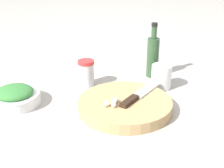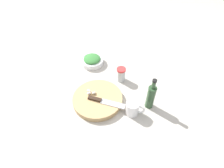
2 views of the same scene
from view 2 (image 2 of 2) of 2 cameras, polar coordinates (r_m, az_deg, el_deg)
ground_plane at (r=1.11m, az=-0.85°, el=-0.72°), size 5.00×5.00×0.00m
cutting_board at (r=1.03m, az=-4.72°, el=-4.95°), size 0.29×0.29×0.03m
chef_knife at (r=0.99m, az=-2.66°, el=-5.69°), size 0.18×0.16×0.01m
garlic_cloves at (r=1.03m, az=-6.84°, el=-2.81°), size 0.06×0.05×0.02m
herb_bowl at (r=1.27m, az=-6.50°, el=7.66°), size 0.16×0.16×0.06m
spice_jar at (r=1.12m, az=2.98°, el=3.17°), size 0.06×0.06×0.09m
coffee_mug at (r=0.96m, az=6.83°, el=-7.86°), size 0.09×0.09×0.09m
oil_bottle at (r=0.97m, az=12.56°, el=-3.96°), size 0.05×0.05×0.21m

